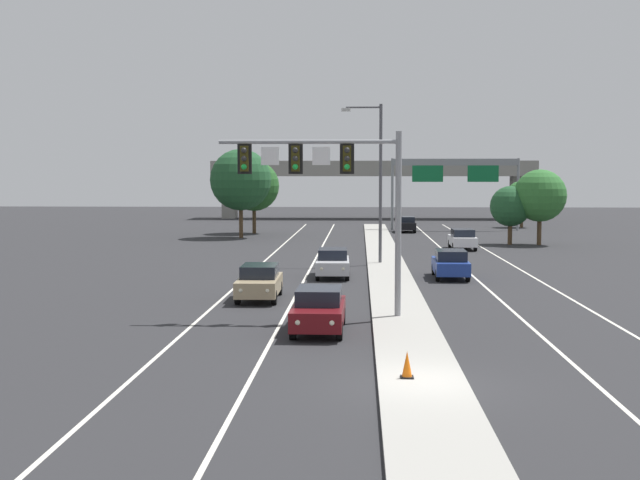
# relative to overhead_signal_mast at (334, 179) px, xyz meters

# --- Properties ---
(ground_plane) EXTENTS (260.00, 260.00, 0.00)m
(ground_plane) POSITION_rel_overhead_signal_mast_xyz_m (2.69, -10.28, -5.49)
(ground_plane) COLOR #28282B
(median_island) EXTENTS (2.40, 110.00, 0.15)m
(median_island) POSITION_rel_overhead_signal_mast_xyz_m (2.69, 7.72, -5.42)
(median_island) COLOR #9E9B93
(median_island) RESTS_ON ground
(lane_stripe_oncoming_center) EXTENTS (0.14, 100.00, 0.01)m
(lane_stripe_oncoming_center) POSITION_rel_overhead_signal_mast_xyz_m (-2.01, 14.72, -5.49)
(lane_stripe_oncoming_center) COLOR silver
(lane_stripe_oncoming_center) RESTS_ON ground
(lane_stripe_receding_center) EXTENTS (0.14, 100.00, 0.01)m
(lane_stripe_receding_center) POSITION_rel_overhead_signal_mast_xyz_m (7.39, 14.72, -5.49)
(lane_stripe_receding_center) COLOR silver
(lane_stripe_receding_center) RESTS_ON ground
(edge_stripe_left) EXTENTS (0.14, 100.00, 0.01)m
(edge_stripe_left) POSITION_rel_overhead_signal_mast_xyz_m (-5.31, 14.72, -5.49)
(edge_stripe_left) COLOR silver
(edge_stripe_left) RESTS_ON ground
(edge_stripe_right) EXTENTS (0.14, 100.00, 0.01)m
(edge_stripe_right) POSITION_rel_overhead_signal_mast_xyz_m (10.69, 14.72, -5.49)
(edge_stripe_right) COLOR silver
(edge_stripe_right) RESTS_ON ground
(overhead_signal_mast) EXTENTS (7.13, 0.44, 7.20)m
(overhead_signal_mast) POSITION_rel_overhead_signal_mast_xyz_m (0.00, 0.00, 0.00)
(overhead_signal_mast) COLOR gray
(overhead_signal_mast) RESTS_ON median_island
(street_lamp_median) EXTENTS (2.58, 0.28, 10.00)m
(street_lamp_median) POSITION_rel_overhead_signal_mast_xyz_m (2.08, 20.17, 0.30)
(street_lamp_median) COLOR #4C4C51
(street_lamp_median) RESTS_ON median_island
(car_oncoming_darkred) EXTENTS (1.87, 4.49, 1.58)m
(car_oncoming_darkred) POSITION_rel_overhead_signal_mast_xyz_m (-0.47, -2.66, -4.67)
(car_oncoming_darkred) COLOR #5B0F14
(car_oncoming_darkred) RESTS_ON ground
(car_oncoming_tan) EXTENTS (1.88, 4.49, 1.58)m
(car_oncoming_tan) POSITION_rel_overhead_signal_mast_xyz_m (-3.57, 4.99, -4.67)
(car_oncoming_tan) COLOR tan
(car_oncoming_tan) RESTS_ON ground
(car_oncoming_silver) EXTENTS (1.91, 4.50, 1.58)m
(car_oncoming_silver) POSITION_rel_overhead_signal_mast_xyz_m (-0.50, 13.50, -4.67)
(car_oncoming_silver) COLOR #B7B7BC
(car_oncoming_silver) RESTS_ON ground
(car_receding_blue) EXTENTS (1.90, 4.50, 1.58)m
(car_receding_blue) POSITION_rel_overhead_signal_mast_xyz_m (6.01, 13.33, -4.67)
(car_receding_blue) COLOR navy
(car_receding_blue) RESTS_ON ground
(car_receding_white) EXTENTS (1.84, 4.48, 1.58)m
(car_receding_white) POSITION_rel_overhead_signal_mast_xyz_m (8.91, 31.55, -4.67)
(car_receding_white) COLOR silver
(car_receding_white) RESTS_ON ground
(car_receding_black) EXTENTS (1.92, 4.51, 1.58)m
(car_receding_black) POSITION_rel_overhead_signal_mast_xyz_m (5.72, 51.30, -4.67)
(car_receding_black) COLOR black
(car_receding_black) RESTS_ON ground
(traffic_cone_median_nose) EXTENTS (0.36, 0.36, 0.74)m
(traffic_cone_median_nose) POSITION_rel_overhead_signal_mast_xyz_m (2.29, -10.04, -4.98)
(traffic_cone_median_nose) COLOR black
(traffic_cone_median_nose) RESTS_ON median_island
(highway_sign_gantry) EXTENTS (13.28, 0.42, 7.50)m
(highway_sign_gantry) POSITION_rel_overhead_signal_mast_xyz_m (10.89, 54.26, 0.67)
(highway_sign_gantry) COLOR gray
(highway_sign_gantry) RESTS_ON ground
(overpass_bridge) EXTENTS (42.40, 6.40, 7.65)m
(overpass_bridge) POSITION_rel_overhead_signal_mast_xyz_m (2.69, 77.87, 0.29)
(overpass_bridge) COLOR gray
(overpass_bridge) RESTS_ON ground
(tree_far_right_c) EXTENTS (4.28, 4.28, 6.20)m
(tree_far_right_c) POSITION_rel_overhead_signal_mast_xyz_m (15.70, 35.97, -1.45)
(tree_far_right_c) COLOR #4C3823
(tree_far_right_c) RESTS_ON ground
(tree_far_right_b) EXTENTS (3.35, 3.35, 4.84)m
(tree_far_right_b) POSITION_rel_overhead_signal_mast_xyz_m (13.39, 36.30, -2.34)
(tree_far_right_b) COLOR #4C3823
(tree_far_right_b) RESTS_ON ground
(tree_far_left_a) EXTENTS (4.96, 4.96, 7.18)m
(tree_far_left_a) POSITION_rel_overhead_signal_mast_xyz_m (-9.40, 48.52, -0.80)
(tree_far_left_a) COLOR #4C3823
(tree_far_left_a) RESTS_ON ground
(tree_far_left_b) EXTENTS (5.61, 5.61, 8.12)m
(tree_far_left_b) POSITION_rel_overhead_signal_mast_xyz_m (-9.86, 42.65, -0.19)
(tree_far_left_b) COLOR #4C3823
(tree_far_left_b) RESTS_ON ground
(tree_far_right_a) EXTENTS (3.57, 3.57, 5.16)m
(tree_far_right_a) POSITION_rel_overhead_signal_mast_xyz_m (18.84, 59.54, -2.12)
(tree_far_right_a) COLOR #4C3823
(tree_far_right_a) RESTS_ON ground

